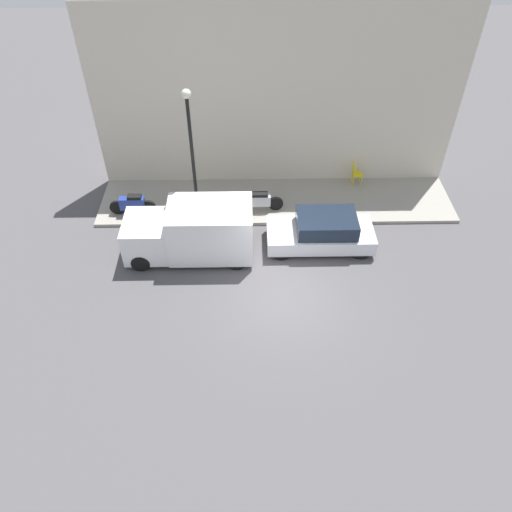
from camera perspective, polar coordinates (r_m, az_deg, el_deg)
The scene contains 9 objects.
ground_plane at distance 16.56m, azimuth 3.11°, elevation -4.48°, with size 60.00×60.00×0.00m, color #514F51.
sidewalk at distance 20.28m, azimuth 2.29°, elevation 6.30°, with size 2.92×14.02×0.13m.
building_facade at distance 19.82m, azimuth 2.36°, elevation 17.34°, with size 0.30×14.02×7.20m.
parked_car at distance 18.06m, azimuth 7.54°, elevation 2.78°, with size 1.68×3.82×1.31m.
delivery_van at distance 17.44m, azimuth -7.41°, elevation 2.79°, with size 1.85×4.44×2.04m.
scooter_silver at distance 19.44m, azimuth 0.01°, elevation 6.34°, with size 0.30×2.14×0.80m.
motorcycle_blue at distance 19.81m, azimuth -13.92°, elevation 5.78°, with size 0.30×1.79×0.86m.
streetlamp at distance 17.63m, azimuth -7.43°, elevation 12.72°, with size 0.32×0.32×5.17m.
cafe_chair at distance 21.24m, azimuth 11.32°, elevation 9.33°, with size 0.40×0.40×0.96m.
Camera 1 is at (-11.12, 1.09, 12.22)m, focal length 35.00 mm.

